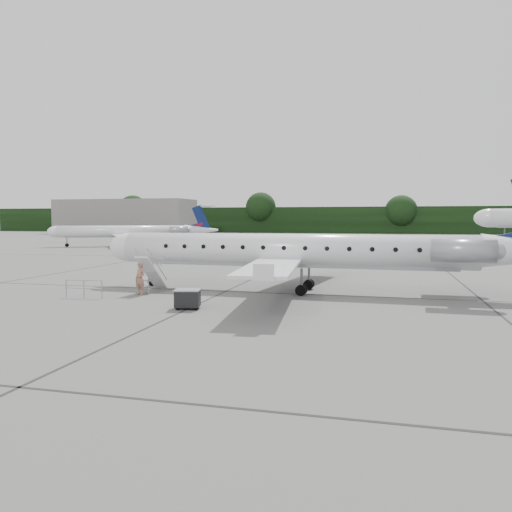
% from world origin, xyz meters
% --- Properties ---
extents(ground, '(320.00, 320.00, 0.00)m').
position_xyz_m(ground, '(0.00, 0.00, 0.00)').
color(ground, slate).
rests_on(ground, ground).
extents(treeline, '(260.00, 4.00, 8.00)m').
position_xyz_m(treeline, '(0.00, 130.00, 4.00)').
color(treeline, black).
rests_on(treeline, ground).
extents(terminal_building, '(40.00, 14.00, 10.00)m').
position_xyz_m(terminal_building, '(-70.00, 110.00, 5.00)').
color(terminal_building, slate).
rests_on(terminal_building, ground).
extents(main_regional_jet, '(27.92, 20.45, 7.03)m').
position_xyz_m(main_regional_jet, '(-1.65, 5.91, 3.51)').
color(main_regional_jet, white).
rests_on(main_regional_jet, ground).
extents(airstair, '(0.92, 2.53, 2.20)m').
position_xyz_m(airstair, '(-9.79, 3.85, 1.10)').
color(airstair, white).
rests_on(airstair, ground).
extents(passenger, '(0.80, 0.65, 1.88)m').
position_xyz_m(passenger, '(-9.83, 2.44, 0.94)').
color(passenger, '#936350').
rests_on(passenger, ground).
extents(safety_railing, '(2.20, 0.18, 1.00)m').
position_xyz_m(safety_railing, '(-12.38, 0.66, 0.50)').
color(safety_railing, '#92959A').
rests_on(safety_railing, ground).
extents(baggage_cart, '(1.38, 1.21, 1.03)m').
position_xyz_m(baggage_cart, '(-5.46, -1.09, 0.52)').
color(baggage_cart, black).
rests_on(baggage_cart, ground).
extents(bg_regional_left, '(30.82, 27.78, 6.63)m').
position_xyz_m(bg_regional_left, '(-36.55, 48.37, 3.32)').
color(bg_regional_left, white).
rests_on(bg_regional_left, ground).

